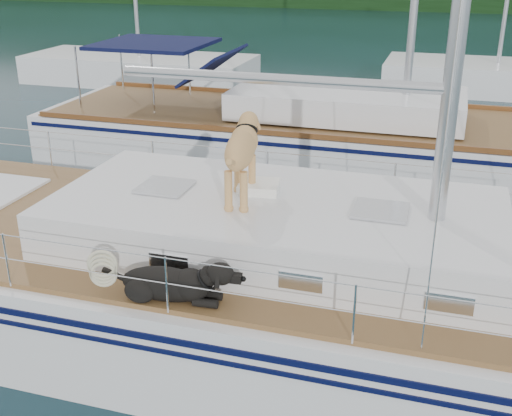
% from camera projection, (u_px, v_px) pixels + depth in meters
% --- Properties ---
extents(ground, '(120.00, 120.00, 0.00)m').
position_uv_depth(ground, '(215.00, 323.00, 8.32)').
color(ground, black).
rests_on(ground, ground).
extents(shore_bank, '(92.00, 1.00, 1.20)m').
position_uv_depth(shore_bank, '(425.00, 1.00, 48.96)').
color(shore_bank, '#595147').
rests_on(shore_bank, ground).
extents(main_sailboat, '(12.00, 3.80, 14.01)m').
position_uv_depth(main_sailboat, '(220.00, 278.00, 8.03)').
color(main_sailboat, white).
rests_on(main_sailboat, ground).
extents(neighbor_sailboat, '(11.00, 3.50, 13.30)m').
position_uv_depth(neighbor_sailboat, '(296.00, 137.00, 14.14)').
color(neighbor_sailboat, white).
rests_on(neighbor_sailboat, ground).
extents(bg_boat_west, '(8.00, 3.00, 11.65)m').
position_uv_depth(bg_boat_west, '(140.00, 70.00, 22.69)').
color(bg_boat_west, white).
rests_on(bg_boat_west, ground).
extents(bg_boat_center, '(7.20, 3.00, 11.65)m').
position_uv_depth(bg_boat_center, '(496.00, 78.00, 21.22)').
color(bg_boat_center, white).
rests_on(bg_boat_center, ground).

